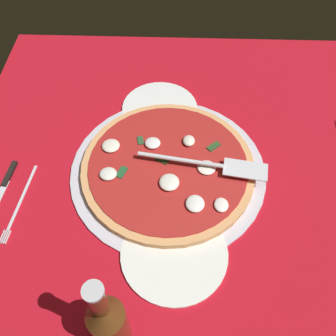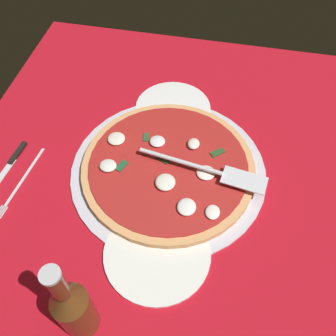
# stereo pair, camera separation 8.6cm
# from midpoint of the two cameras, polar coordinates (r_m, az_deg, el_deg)

# --- Properties ---
(ground_plane) EXTENTS (1.05, 1.05, 0.01)m
(ground_plane) POSITION_cam_midpoint_polar(r_m,az_deg,el_deg) (0.88, -0.98, -0.99)
(ground_plane) COLOR #B3101D
(checker_pattern) EXTENTS (1.05, 1.05, 0.00)m
(checker_pattern) POSITION_cam_midpoint_polar(r_m,az_deg,el_deg) (0.88, -0.98, -0.82)
(checker_pattern) COLOR white
(checker_pattern) RESTS_ON ground_plane
(pizza_pan) EXTENTS (0.46, 0.46, 0.01)m
(pizza_pan) POSITION_cam_midpoint_polar(r_m,az_deg,el_deg) (0.87, -2.82, -0.76)
(pizza_pan) COLOR silver
(pizza_pan) RESTS_ON ground_plane
(dinner_plate_left) EXTENTS (0.22, 0.22, 0.01)m
(dinner_plate_left) POSITION_cam_midpoint_polar(r_m,az_deg,el_deg) (0.77, -2.31, -13.18)
(dinner_plate_left) COLOR silver
(dinner_plate_left) RESTS_ON ground_plane
(dinner_plate_right) EXTENTS (0.20, 0.20, 0.01)m
(dinner_plate_right) POSITION_cam_midpoint_polar(r_m,az_deg,el_deg) (1.01, -3.74, 8.94)
(dinner_plate_right) COLOR white
(dinner_plate_right) RESTS_ON ground_plane
(pizza) EXTENTS (0.40, 0.40, 0.03)m
(pizza) POSITION_cam_midpoint_polar(r_m,az_deg,el_deg) (0.86, -2.88, -0.23)
(pizza) COLOR tan
(pizza) RESTS_ON pizza_pan
(pizza_server) EXTENTS (0.07, 0.29, 0.01)m
(pizza_server) POSITION_cam_midpoint_polar(r_m,az_deg,el_deg) (0.84, 3.17, 0.54)
(pizza_server) COLOR silver
(pizza_server) RESTS_ON pizza
(place_setting_far) EXTENTS (0.21, 0.13, 0.01)m
(place_setting_far) POSITION_cam_midpoint_polar(r_m,az_deg,el_deg) (0.92, -25.32, -3.98)
(place_setting_far) COLOR white
(place_setting_far) RESTS_ON ground_plane
(beer_bottle) EXTENTS (0.06, 0.06, 0.24)m
(beer_bottle) POSITION_cam_midpoint_polar(r_m,az_deg,el_deg) (0.65, -13.23, -22.22)
(beer_bottle) COLOR #583014
(beer_bottle) RESTS_ON ground_plane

